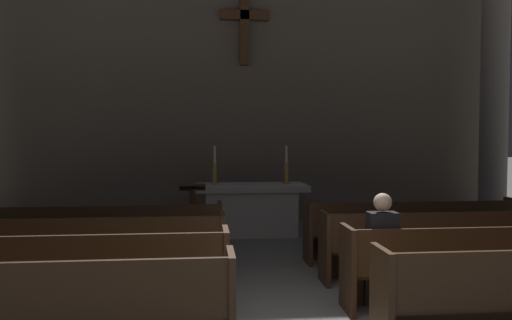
% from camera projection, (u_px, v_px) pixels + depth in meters
% --- Properties ---
extents(pew_left_row_1, '(3.39, 0.50, 0.95)m').
position_uv_depth(pew_left_row_1, '(30.00, 313.00, 4.18)').
color(pew_left_row_1, '#422B19').
rests_on(pew_left_row_1, ground).
extents(pew_left_row_2, '(3.39, 0.50, 0.95)m').
position_uv_depth(pew_left_row_2, '(65.00, 277.00, 5.25)').
color(pew_left_row_2, '#422B19').
rests_on(pew_left_row_2, ground).
extents(pew_left_row_3, '(3.39, 0.50, 0.95)m').
position_uv_depth(pew_left_row_3, '(89.00, 253.00, 6.33)').
color(pew_left_row_3, '#422B19').
rests_on(pew_left_row_3, ground).
extents(pew_left_row_4, '(3.39, 0.50, 0.95)m').
position_uv_depth(pew_left_row_4, '(106.00, 236.00, 7.41)').
color(pew_left_row_4, '#422B19').
rests_on(pew_left_row_4, ground).
extents(pew_right_row_2, '(3.39, 0.50, 0.95)m').
position_uv_depth(pew_right_row_2, '(492.00, 265.00, 5.72)').
color(pew_right_row_2, '#422B19').
rests_on(pew_right_row_2, ground).
extents(pew_right_row_3, '(3.39, 0.50, 0.95)m').
position_uv_depth(pew_right_row_3, '(446.00, 245.00, 6.80)').
color(pew_right_row_3, '#422B19').
rests_on(pew_right_row_3, ground).
extents(pew_right_row_4, '(3.39, 0.50, 0.95)m').
position_uv_depth(pew_right_row_4, '(413.00, 230.00, 7.88)').
color(pew_right_row_4, '#422B19').
rests_on(pew_right_row_4, ground).
extents(column_right_third, '(0.86, 0.86, 7.38)m').
position_uv_depth(column_right_third, '(495.00, 59.00, 10.85)').
color(column_right_third, gray).
rests_on(column_right_third, ground).
extents(altar, '(2.20, 0.90, 1.01)m').
position_uv_depth(altar, '(251.00, 208.00, 9.88)').
color(altar, '#BCB7AD').
rests_on(altar, ground).
extents(candlestick_left, '(0.16, 0.16, 0.75)m').
position_uv_depth(candlestick_left, '(215.00, 172.00, 9.78)').
color(candlestick_left, '#B79338').
rests_on(candlestick_left, altar).
extents(candlestick_right, '(0.16, 0.16, 0.75)m').
position_uv_depth(candlestick_right, '(286.00, 171.00, 9.92)').
color(candlestick_right, '#B79338').
rests_on(candlestick_right, altar).
extents(apse_with_cross, '(11.57, 0.45, 7.95)m').
position_uv_depth(apse_with_cross, '(244.00, 47.00, 11.50)').
color(apse_with_cross, '#706656').
rests_on(apse_with_cross, ground).
extents(lectern, '(0.44, 0.36, 1.15)m').
position_uv_depth(lectern, '(193.00, 218.00, 8.58)').
color(lectern, '#422B19').
rests_on(lectern, ground).
extents(lone_worshipper, '(0.32, 0.43, 1.32)m').
position_uv_depth(lone_worshipper, '(380.00, 248.00, 5.62)').
color(lone_worshipper, '#26262B').
rests_on(lone_worshipper, ground).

